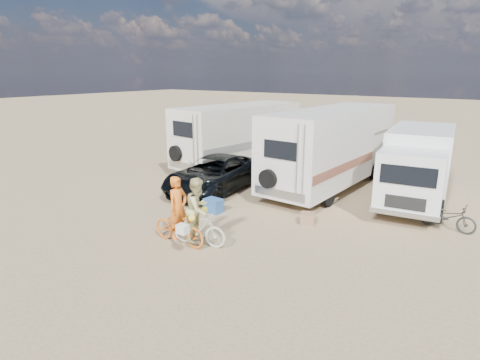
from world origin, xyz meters
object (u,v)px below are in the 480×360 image
Objects in this scene: dark_suv at (215,174)px; crate at (307,218)px; rider_woman at (198,215)px; bike_man at (179,228)px; rv_left at (238,137)px; box_truck at (417,167)px; rv_main at (331,149)px; bike_woman at (199,229)px; cooler at (214,206)px; rider_man at (178,214)px; bike_parked at (448,216)px.

crate is at bearing -20.13° from dark_suv.
bike_man is at bearing 99.72° from rider_woman.
rv_left reaches higher than box_truck.
box_truck is 3.37× the size of rider_woman.
rv_left reaches higher than bike_man.
rv_main is 7.63m from bike_woman.
cooler is (-1.34, 2.35, -0.64)m from rider_woman.
dark_suv is at bearing 21.35° from rider_woman.
bike_woman is at bearing -67.15° from rider_man.
rider_woman is at bearing -124.96° from box_truck.
rv_left reaches higher than rider_man.
rv_left is 4.27× the size of bike_woman.
rider_man is at bearing -57.73° from rv_left.
bike_parked reaches higher than cooler.
rv_left reaches higher than cooler.
bike_woman is at bearing -54.16° from rv_left.
bike_woman is at bearing -56.26° from cooler.
rv_main is 5.45m from bike_parked.
rv_main is 4.85m from dark_suv.
rv_left is at bearing 25.89° from bike_man.
bike_woman is 0.39m from rider_woman.
rv_left is 9.31m from rider_man.
bike_man is (3.88, -8.43, -1.07)m from rv_left.
rv_main reaches higher than cooler.
rv_main is 1.30× the size of box_truck.
box_truck is (8.47, -0.85, -0.22)m from rv_left.
rider_man is (-4.59, -7.58, -0.44)m from box_truck.
box_truck is 13.85× the size of crate.
crate is (1.75, 3.21, -0.31)m from bike_woman.
bike_man is 1.02× the size of rider_man.
rider_man reaches higher than bike_woman.
bike_man is at bearing -68.66° from cooler.
bike_man is at bearing 139.34° from bike_parked.
rider_man is 2.76m from cooler.
rv_main is 4.40× the size of rider_woman.
bike_man reaches higher than cooler.
bike_man is at bearing -68.52° from dark_suv.
dark_suv is 2.64m from cooler.
rv_left is 4.27× the size of bike_parked.
crate is (-3.72, -1.95, -0.25)m from bike_parked.
crate is at bearing -125.06° from box_truck.
bike_woman is (4.43, -8.22, -1.06)m from rv_left.
box_truck is 3.67× the size of bike_woman.
dark_suv reaches higher than cooler.
cooler is at bearing -54.74° from rv_left.
cooler is at bearing -143.18° from box_truck.
bike_woman is (0.54, 0.22, 0.01)m from bike_man.
bike_parked is (6.01, 5.37, -0.05)m from bike_man.
rider_woman is 2.78m from cooler.
rider_man is (0.00, 0.00, 0.41)m from bike_man.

